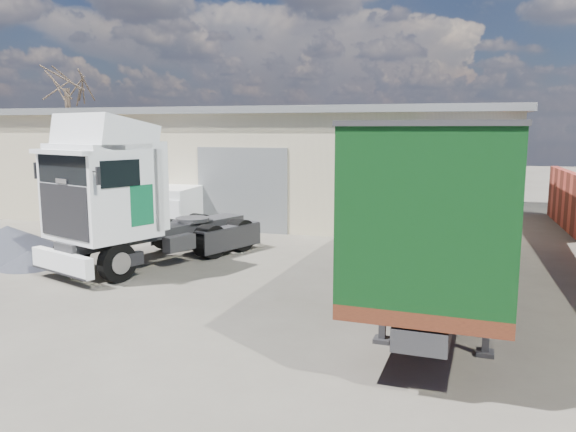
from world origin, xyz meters
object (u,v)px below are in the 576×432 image
(tractor_unit, at_px, (128,204))
(panel_van, at_px, (179,207))
(box_trailer, at_px, (453,191))
(orange_skip, at_px, (117,209))
(bare_tree, at_px, (66,74))

(tractor_unit, xyz_separation_m, panel_van, (-1.50, 6.39, -1.01))
(box_trailer, relative_size, orange_skip, 4.16)
(bare_tree, relative_size, tractor_unit, 1.27)
(tractor_unit, height_order, orange_skip, tractor_unit)
(box_trailer, xyz_separation_m, orange_skip, (-14.51, 6.46, -1.96))
(bare_tree, xyz_separation_m, tractor_unit, (14.74, -16.79, -5.90))
(orange_skip, bearing_deg, panel_van, -22.45)
(bare_tree, height_order, box_trailer, bare_tree)
(box_trailer, bearing_deg, orange_skip, 159.88)
(bare_tree, distance_m, tractor_unit, 23.11)
(tractor_unit, relative_size, panel_van, 1.53)
(panel_van, height_order, orange_skip, panel_van)
(box_trailer, bearing_deg, panel_van, 154.84)
(panel_van, relative_size, orange_skip, 1.50)
(box_trailer, relative_size, panel_van, 2.77)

